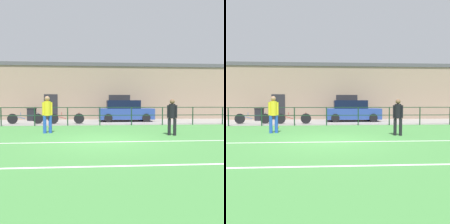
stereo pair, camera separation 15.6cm
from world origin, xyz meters
TOP-DOWN VIEW (x-y plane):
  - ground at (0.00, 0.00)m, footprint 60.00×44.00m
  - field_line_touchline at (0.00, -0.21)m, footprint 36.00×0.11m
  - field_line_hash at (0.00, -3.53)m, footprint 36.00×0.11m
  - pavement_strip at (0.00, 8.50)m, footprint 48.00×5.00m
  - perimeter_fence at (0.00, 6.00)m, footprint 36.07×0.07m
  - clubhouse_facade at (-0.00, 12.20)m, footprint 28.00×2.56m
  - player_goalkeeper at (3.04, 1.30)m, footprint 0.40×0.28m
  - player_striker at (-2.56, 2.48)m, footprint 0.45×0.31m
  - soccer_ball_match at (-2.74, 4.16)m, footprint 0.22×0.22m
  - parked_car_red at (1.98, 8.98)m, footprint 4.05×1.94m
  - bicycle_parked_0 at (-2.21, 7.01)m, footprint 2.38×0.04m
  - bicycle_parked_1 at (-4.90, 7.20)m, footprint 2.33×0.04m
  - trash_bin_0 at (-5.16, 9.89)m, footprint 0.63×0.53m

SIDE VIEW (x-z plane):
  - ground at x=0.00m, z-range -0.04..0.00m
  - field_line_touchline at x=0.00m, z-range 0.00..0.00m
  - field_line_hash at x=0.00m, z-range 0.00..0.00m
  - pavement_strip at x=0.00m, z-range 0.00..0.02m
  - soccer_ball_match at x=-2.74m, z-range 0.00..0.22m
  - bicycle_parked_1 at x=-4.90m, z-range -0.01..0.76m
  - bicycle_parked_0 at x=-2.21m, z-range -0.01..0.77m
  - trash_bin_0 at x=-5.16m, z-range 0.02..1.00m
  - perimeter_fence at x=0.00m, z-range 0.17..1.32m
  - parked_car_red at x=1.98m, z-range -0.02..1.55m
  - player_goalkeeper at x=3.04m, z-range 0.11..1.70m
  - player_striker at x=-2.56m, z-range 0.12..1.87m
  - clubhouse_facade at x=0.00m, z-range 0.01..4.74m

